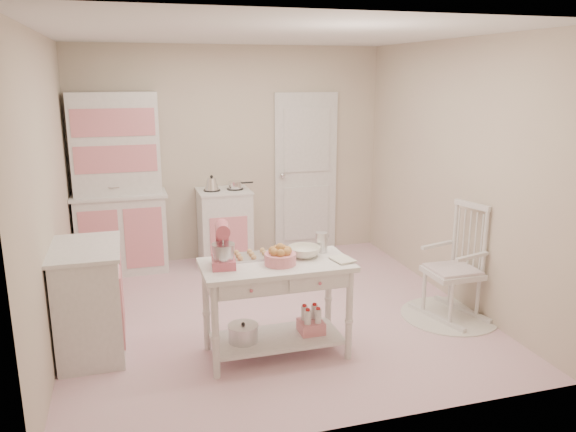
{
  "coord_description": "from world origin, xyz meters",
  "views": [
    {
      "loc": [
        -1.27,
        -4.9,
        2.26
      ],
      "look_at": [
        0.08,
        -0.3,
        1.04
      ],
      "focal_mm": 35.0,
      "sensor_mm": 36.0,
      "label": 1
    }
  ],
  "objects_px": {
    "rocking_chair": "(453,262)",
    "work_table": "(276,309)",
    "base_cabinet": "(90,300)",
    "bread_basket": "(280,259)",
    "stand_mixer": "(223,246)",
    "stove": "(225,227)",
    "hutch": "(118,184)"
  },
  "relations": [
    {
      "from": "base_cabinet",
      "to": "stand_mixer",
      "type": "xyz_separation_m",
      "value": [
        1.04,
        -0.45,
        0.51
      ]
    },
    {
      "from": "rocking_chair",
      "to": "stand_mixer",
      "type": "relative_size",
      "value": 3.24
    },
    {
      "from": "stand_mixer",
      "to": "bread_basket",
      "type": "relative_size",
      "value": 1.36
    },
    {
      "from": "work_table",
      "to": "stove",
      "type": "bearing_deg",
      "value": 89.9
    },
    {
      "from": "stove",
      "to": "bread_basket",
      "type": "height_order",
      "value": "stove"
    },
    {
      "from": "stove",
      "to": "base_cabinet",
      "type": "height_order",
      "value": "same"
    },
    {
      "from": "bread_basket",
      "to": "rocking_chair",
      "type": "bearing_deg",
      "value": 9.81
    },
    {
      "from": "stand_mixer",
      "to": "stove",
      "type": "bearing_deg",
      "value": 86.73
    },
    {
      "from": "base_cabinet",
      "to": "rocking_chair",
      "type": "bearing_deg",
      "value": -3.77
    },
    {
      "from": "stove",
      "to": "work_table",
      "type": "relative_size",
      "value": 0.77
    },
    {
      "from": "base_cabinet",
      "to": "rocking_chair",
      "type": "relative_size",
      "value": 0.84
    },
    {
      "from": "base_cabinet",
      "to": "work_table",
      "type": "relative_size",
      "value": 0.77
    },
    {
      "from": "stove",
      "to": "rocking_chair",
      "type": "distance_m",
      "value": 2.8
    },
    {
      "from": "hutch",
      "to": "stove",
      "type": "relative_size",
      "value": 2.26
    },
    {
      "from": "stove",
      "to": "base_cabinet",
      "type": "xyz_separation_m",
      "value": [
        -1.46,
        -1.94,
        0.0
      ]
    },
    {
      "from": "work_table",
      "to": "stand_mixer",
      "type": "height_order",
      "value": "stand_mixer"
    },
    {
      "from": "base_cabinet",
      "to": "work_table",
      "type": "height_order",
      "value": "base_cabinet"
    },
    {
      "from": "base_cabinet",
      "to": "hutch",
      "type": "bearing_deg",
      "value": 82.44
    },
    {
      "from": "rocking_chair",
      "to": "stand_mixer",
      "type": "distance_m",
      "value": 2.26
    },
    {
      "from": "stove",
      "to": "stand_mixer",
      "type": "distance_m",
      "value": 2.48
    },
    {
      "from": "hutch",
      "to": "base_cabinet",
      "type": "height_order",
      "value": "hutch"
    },
    {
      "from": "base_cabinet",
      "to": "bread_basket",
      "type": "height_order",
      "value": "base_cabinet"
    },
    {
      "from": "bread_basket",
      "to": "stand_mixer",
      "type": "bearing_deg",
      "value": 170.96
    },
    {
      "from": "base_cabinet",
      "to": "stand_mixer",
      "type": "height_order",
      "value": "stand_mixer"
    },
    {
      "from": "stove",
      "to": "bread_basket",
      "type": "distance_m",
      "value": 2.49
    },
    {
      "from": "stand_mixer",
      "to": "hutch",
      "type": "bearing_deg",
      "value": 114.38
    },
    {
      "from": "bread_basket",
      "to": "base_cabinet",
      "type": "bearing_deg",
      "value": 160.64
    },
    {
      "from": "base_cabinet",
      "to": "rocking_chair",
      "type": "distance_m",
      "value": 3.26
    },
    {
      "from": "stand_mixer",
      "to": "bread_basket",
      "type": "xyz_separation_m",
      "value": [
        0.44,
        -0.07,
        -0.12
      ]
    },
    {
      "from": "rocking_chair",
      "to": "work_table",
      "type": "relative_size",
      "value": 0.92
    },
    {
      "from": "rocking_chair",
      "to": "bread_basket",
      "type": "distance_m",
      "value": 1.82
    },
    {
      "from": "work_table",
      "to": "bread_basket",
      "type": "xyz_separation_m",
      "value": [
        0.02,
        -0.05,
        0.45
      ]
    }
  ]
}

